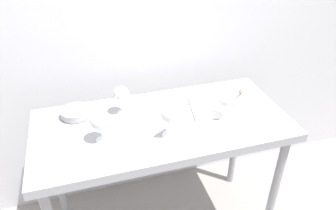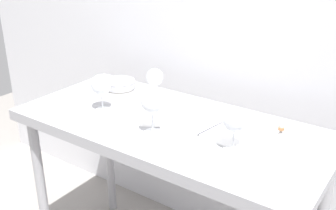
{
  "view_description": "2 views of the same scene",
  "coord_description": "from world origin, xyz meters",
  "views": [
    {
      "loc": [
        -0.38,
        -1.39,
        1.93
      ],
      "look_at": [
        0.03,
        -0.01,
        1.0
      ],
      "focal_mm": 34.28,
      "sensor_mm": 36.0,
      "label": 1
    },
    {
      "loc": [
        0.91,
        -1.33,
        1.66
      ],
      "look_at": [
        -0.02,
        0.0,
        0.97
      ],
      "focal_mm": 43.13,
      "sensor_mm": 36.0,
      "label": 2
    }
  ],
  "objects": [
    {
      "name": "decanter_funnel",
      "position": [
        0.48,
        0.03,
        0.94
      ],
      "size": [
        0.11,
        0.11,
        0.13
      ],
      "color": "#B2B2B2",
      "rests_on": "steel_counter"
    },
    {
      "name": "wine_glass_near_center",
      "position": [
        -0.0,
        -0.13,
        1.03
      ],
      "size": [
        0.1,
        0.1,
        0.19
      ],
      "color": "white",
      "rests_on": "steel_counter"
    },
    {
      "name": "tasting_bowl",
      "position": [
        -0.45,
        0.18,
        0.93
      ],
      "size": [
        0.16,
        0.16,
        0.05
      ],
      "color": "beige",
      "rests_on": "steel_counter"
    },
    {
      "name": "tasting_sheet_upper",
      "position": [
        -0.11,
        0.01,
        0.9
      ],
      "size": [
        0.26,
        0.3,
        0.0
      ],
      "primitive_type": "cube",
      "rotation": [
        0.0,
        0.0,
        0.53
      ],
      "color": "white",
      "rests_on": "steel_counter"
    },
    {
      "name": "steel_counter",
      "position": [
        0.0,
        -0.01,
        0.79
      ],
      "size": [
        1.4,
        0.65,
        0.9
      ],
      "color": "#9A9A9F",
      "rests_on": "ground_plane"
    },
    {
      "name": "wine_glass_far_left",
      "position": [
        -0.19,
        0.14,
        1.02
      ],
      "size": [
        0.08,
        0.08,
        0.17
      ],
      "color": "white",
      "rests_on": "steel_counter"
    },
    {
      "name": "open_notebook",
      "position": [
        0.19,
        0.06,
        0.9
      ],
      "size": [
        0.4,
        0.29,
        0.01
      ],
      "rotation": [
        0.0,
        0.0,
        -0.17
      ],
      "color": "white",
      "rests_on": "steel_counter"
    },
    {
      "name": "wine_glass_near_right",
      "position": [
        0.34,
        -0.07,
        1.02
      ],
      "size": [
        0.1,
        0.1,
        0.17
      ],
      "color": "white",
      "rests_on": "steel_counter"
    },
    {
      "name": "wine_glass_near_left",
      "position": [
        -0.34,
        -0.08,
        1.02
      ],
      "size": [
        0.1,
        0.1,
        0.17
      ],
      "color": "white",
      "rests_on": "steel_counter"
    },
    {
      "name": "back_wall",
      "position": [
        0.0,
        0.49,
        1.3
      ],
      "size": [
        3.8,
        0.04,
        2.6
      ],
      "primitive_type": "cube",
      "color": "silver",
      "rests_on": "ground_plane"
    }
  ]
}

